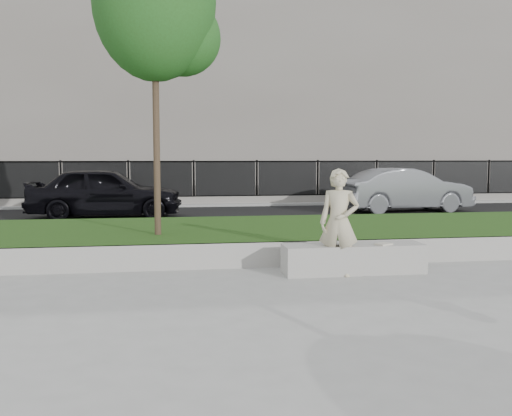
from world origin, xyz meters
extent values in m
plane|color=gray|center=(0.00, 0.00, 0.00)|extent=(90.00, 90.00, 0.00)
cube|color=#13340D|center=(0.00, 3.00, 0.20)|extent=(34.00, 4.00, 0.40)
cube|color=gray|center=(0.00, 1.04, 0.20)|extent=(34.00, 0.08, 0.40)
cube|color=black|center=(0.00, 8.50, 0.02)|extent=(34.00, 7.00, 0.04)
cube|color=gray|center=(0.00, 13.00, 0.06)|extent=(34.00, 3.00, 0.12)
cube|color=slate|center=(0.00, 12.00, 0.24)|extent=(32.00, 0.30, 0.24)
cube|color=black|center=(0.00, 12.00, 0.87)|extent=(32.00, 0.04, 1.50)
cube|color=black|center=(0.00, 12.00, 1.57)|extent=(32.00, 0.05, 0.05)
cube|color=black|center=(0.00, 12.00, 0.37)|extent=(32.00, 0.05, 0.05)
cube|color=slate|center=(0.00, 20.00, 5.00)|extent=(34.00, 10.00, 10.00)
cube|color=gray|center=(1.22, 0.40, 0.22)|extent=(2.13, 0.53, 0.44)
imported|color=beige|center=(0.94, 0.25, 0.79)|extent=(0.67, 0.56, 1.57)
cube|color=beige|center=(1.63, 0.26, 0.45)|extent=(0.28, 0.26, 0.03)
cylinder|color=#38281C|center=(-1.70, 2.21, 2.75)|extent=(0.11, 0.11, 4.71)
ellipsoid|color=#234F1A|center=(-1.70, 2.21, 4.35)|extent=(2.07, 2.07, 2.69)
sphere|color=#234F1A|center=(-1.23, 2.40, 3.79)|extent=(1.32, 1.32, 1.32)
imported|color=black|center=(-3.22, 8.53, 0.75)|extent=(4.24, 1.80, 1.43)
imported|color=gray|center=(5.73, 8.89, 0.71)|extent=(4.22, 1.88, 1.35)
camera|label=1|loc=(-1.55, -7.72, 1.75)|focal=40.00mm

